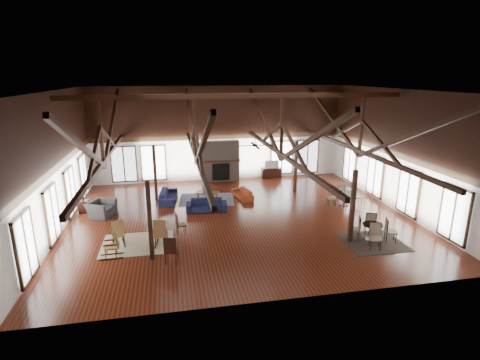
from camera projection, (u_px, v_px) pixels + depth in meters
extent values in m
plane|color=#572612|center=(239.00, 217.00, 18.12)|extent=(16.00, 16.00, 0.00)
cube|color=black|center=(239.00, 90.00, 16.48)|extent=(16.00, 14.00, 0.02)
cube|color=white|center=(219.00, 134.00, 23.91)|extent=(16.00, 0.02, 6.00)
cube|color=white|center=(285.00, 208.00, 10.69)|extent=(16.00, 0.02, 6.00)
cube|color=white|center=(54.00, 164.00, 15.86)|extent=(0.02, 14.00, 6.00)
cube|color=white|center=(396.00, 150.00, 18.74)|extent=(0.02, 14.00, 6.00)
cube|color=#321D0E|center=(239.00, 96.00, 16.55)|extent=(15.60, 0.18, 0.22)
cube|color=#321D0E|center=(104.00, 161.00, 16.20)|extent=(0.16, 13.70, 0.18)
cube|color=#321D0E|center=(100.00, 130.00, 15.84)|extent=(0.14, 0.14, 2.70)
cube|color=#321D0E|center=(112.00, 123.00, 19.18)|extent=(0.15, 7.07, 3.12)
cube|color=#321D0E|center=(84.00, 149.00, 12.56)|extent=(0.15, 7.07, 3.12)
cube|color=#321D0E|center=(196.00, 157.00, 16.93)|extent=(0.16, 13.70, 0.18)
cube|color=#321D0E|center=(195.00, 128.00, 16.56)|extent=(0.14, 0.14, 2.70)
cube|color=#321D0E|center=(190.00, 121.00, 19.90)|extent=(0.15, 7.07, 3.12)
cube|color=#321D0E|center=(202.00, 145.00, 13.28)|extent=(0.15, 7.07, 3.12)
cube|color=#321D0E|center=(281.00, 154.00, 17.65)|extent=(0.16, 13.70, 0.18)
cube|color=#321D0E|center=(282.00, 125.00, 17.28)|extent=(0.14, 0.14, 2.70)
cube|color=#321D0E|center=(263.00, 119.00, 20.62)|extent=(0.15, 7.07, 3.12)
cube|color=#321D0E|center=(309.00, 141.00, 14.01)|extent=(0.15, 7.07, 3.12)
cube|color=#321D0E|center=(359.00, 151.00, 18.37)|extent=(0.16, 13.70, 0.18)
cube|color=#321D0E|center=(362.00, 123.00, 18.00)|extent=(0.14, 0.14, 2.70)
cube|color=#321D0E|center=(331.00, 118.00, 21.34)|extent=(0.15, 7.07, 3.12)
cube|color=#321D0E|center=(405.00, 138.00, 14.73)|extent=(0.15, 7.07, 3.12)
cube|color=#321D0E|center=(150.00, 221.00, 13.67)|extent=(0.16, 0.16, 3.05)
cube|color=#321D0E|center=(353.00, 207.00, 15.12)|extent=(0.16, 0.16, 3.05)
cube|color=#321D0E|center=(155.00, 173.00, 20.29)|extent=(0.16, 0.16, 3.05)
cube|color=#321D0E|center=(296.00, 166.00, 21.73)|extent=(0.16, 0.16, 3.05)
cube|color=#6B5B52|center=(220.00, 161.00, 24.08)|extent=(2.40, 0.62, 2.60)
cube|color=black|center=(221.00, 172.00, 23.95)|extent=(1.10, 0.06, 1.10)
cube|color=black|center=(221.00, 161.00, 23.80)|extent=(2.50, 0.20, 0.12)
cylinder|color=black|center=(255.00, 137.00, 16.16)|extent=(0.04, 0.04, 0.70)
cylinder|color=black|center=(255.00, 145.00, 16.25)|extent=(0.20, 0.20, 0.10)
cube|color=black|center=(265.00, 145.00, 16.34)|extent=(0.70, 0.12, 0.02)
cube|color=black|center=(253.00, 144.00, 16.68)|extent=(0.12, 0.70, 0.02)
cube|color=black|center=(245.00, 146.00, 16.17)|extent=(0.70, 0.12, 0.02)
cube|color=black|center=(257.00, 147.00, 15.83)|extent=(0.12, 0.70, 0.02)
imported|color=#141A37|center=(206.00, 205.00, 18.90)|extent=(2.10, 0.95, 0.60)
imported|color=#181B42|center=(168.00, 196.00, 20.35)|extent=(2.17, 1.06, 0.61)
imported|color=#923A1C|center=(243.00, 194.00, 20.91)|extent=(1.78, 0.99, 0.49)
cube|color=brown|center=(207.00, 193.00, 20.47)|extent=(1.35, 0.98, 0.06)
cube|color=brown|center=(199.00, 198.00, 20.25)|extent=(0.06, 0.06, 0.40)
cube|color=brown|center=(198.00, 196.00, 20.63)|extent=(0.06, 0.06, 0.40)
cube|color=brown|center=(217.00, 197.00, 20.44)|extent=(0.06, 0.06, 0.40)
cube|color=brown|center=(216.00, 195.00, 20.81)|extent=(0.06, 0.06, 0.40)
imported|color=#B2B2B2|center=(205.00, 191.00, 20.35)|extent=(0.23, 0.23, 0.18)
imported|color=#303033|center=(102.00, 209.00, 18.14)|extent=(1.53, 1.46, 0.78)
cube|color=black|center=(84.00, 206.00, 18.72)|extent=(0.46, 0.46, 0.62)
cylinder|color=black|center=(83.00, 197.00, 18.58)|extent=(0.08, 0.08, 0.37)
cone|color=beige|center=(82.00, 192.00, 18.51)|extent=(0.33, 0.33, 0.27)
cube|color=brown|center=(118.00, 235.00, 15.16)|extent=(0.56, 0.55, 0.05)
cube|color=brown|center=(118.00, 229.00, 14.88)|extent=(0.50, 0.28, 0.68)
cube|color=black|center=(114.00, 244.00, 15.19)|extent=(0.24, 0.83, 0.05)
cube|color=black|center=(124.00, 243.00, 15.35)|extent=(0.24, 0.83, 0.05)
cube|color=brown|center=(161.00, 234.00, 15.15)|extent=(0.56, 0.54, 0.05)
cube|color=brown|center=(160.00, 229.00, 14.84)|extent=(0.52, 0.27, 0.71)
cube|color=black|center=(157.00, 244.00, 15.25)|extent=(0.19, 0.87, 0.05)
cube|color=black|center=(167.00, 243.00, 15.26)|extent=(0.19, 0.87, 0.05)
cube|color=brown|center=(111.00, 247.00, 14.07)|extent=(0.48, 0.50, 0.05)
cube|color=brown|center=(116.00, 238.00, 14.03)|extent=(0.21, 0.49, 0.69)
cube|color=black|center=(111.00, 259.00, 13.99)|extent=(0.85, 0.09, 0.05)
cube|color=black|center=(112.00, 254.00, 14.37)|extent=(0.85, 0.09, 0.05)
cube|color=black|center=(181.00, 225.00, 16.13)|extent=(0.46, 0.46, 0.05)
cube|color=black|center=(177.00, 220.00, 15.99)|extent=(0.11, 0.40, 0.52)
cylinder|color=black|center=(181.00, 229.00, 16.18)|extent=(0.03, 0.03, 0.42)
cube|color=black|center=(171.00, 250.00, 13.64)|extent=(0.54, 0.54, 0.05)
cube|color=black|center=(170.00, 246.00, 13.36)|extent=(0.46, 0.14, 0.60)
cylinder|color=black|center=(172.00, 257.00, 13.70)|extent=(0.04, 0.04, 0.49)
cylinder|color=black|center=(373.00, 225.00, 15.41)|extent=(0.84, 0.84, 0.04)
cylinder|color=black|center=(372.00, 232.00, 15.50)|extent=(0.10, 0.10, 0.69)
cylinder|color=black|center=(371.00, 240.00, 15.60)|extent=(0.50, 0.50, 0.04)
cylinder|color=black|center=(345.00, 193.00, 19.64)|extent=(0.79, 0.79, 0.04)
cylinder|color=black|center=(344.00, 199.00, 19.73)|extent=(0.10, 0.10, 0.65)
cylinder|color=black|center=(344.00, 205.00, 19.82)|extent=(0.47, 0.47, 0.04)
imported|color=#B2B2B2|center=(376.00, 224.00, 15.32)|extent=(0.14, 0.14, 0.09)
imported|color=#B2B2B2|center=(343.00, 192.00, 19.65)|extent=(0.12, 0.12, 0.09)
cube|color=black|center=(271.00, 173.00, 25.03)|extent=(1.30, 0.49, 0.65)
imported|color=#B2B2B2|center=(271.00, 164.00, 24.87)|extent=(0.93, 0.16, 0.53)
cube|color=#C5B789|center=(138.00, 244.00, 15.30)|extent=(2.86, 2.25, 0.01)
cube|color=#191C46|center=(207.00, 199.00, 20.69)|extent=(3.22, 2.57, 0.01)
cube|color=black|center=(373.00, 242.00, 15.43)|extent=(2.41, 2.19, 0.01)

